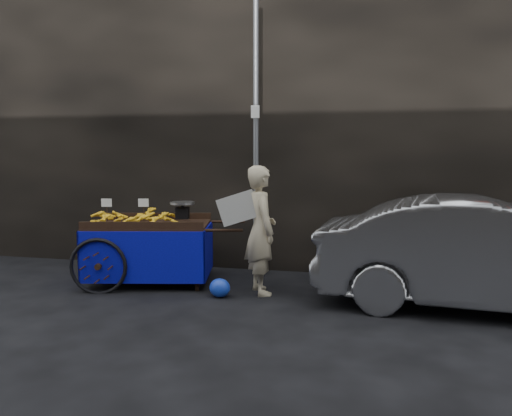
% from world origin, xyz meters
% --- Properties ---
extents(ground, '(80.00, 80.00, 0.00)m').
position_xyz_m(ground, '(0.00, 0.00, 0.00)').
color(ground, black).
rests_on(ground, ground).
extents(building_wall, '(13.50, 2.00, 5.00)m').
position_xyz_m(building_wall, '(0.39, 2.60, 2.50)').
color(building_wall, black).
rests_on(building_wall, ground).
extents(street_pole, '(0.12, 0.10, 4.00)m').
position_xyz_m(street_pole, '(0.30, 1.30, 2.01)').
color(street_pole, slate).
rests_on(street_pole, ground).
extents(banana_cart, '(2.40, 1.44, 1.22)m').
position_xyz_m(banana_cart, '(-1.09, 0.52, 0.75)').
color(banana_cart, black).
rests_on(banana_cart, ground).
extents(vendor, '(0.89, 0.72, 1.66)m').
position_xyz_m(vendor, '(0.57, 0.36, 0.83)').
color(vendor, tan).
rests_on(vendor, ground).
extents(plastic_bag, '(0.27, 0.21, 0.24)m').
position_xyz_m(plastic_bag, '(0.11, 0.05, 0.12)').
color(plastic_bag, '#1938BB').
rests_on(plastic_bag, ground).
extents(parked_car, '(4.04, 1.68, 1.30)m').
position_xyz_m(parked_car, '(3.29, 0.27, 0.65)').
color(parked_car, '#ADAEB4').
rests_on(parked_car, ground).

